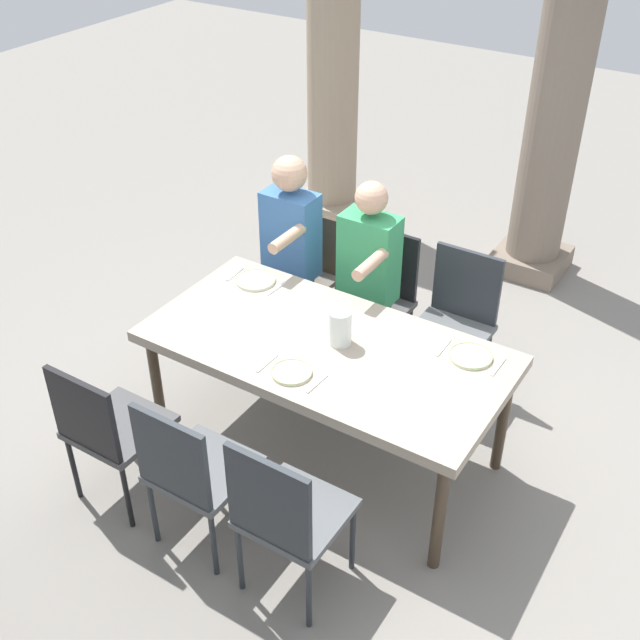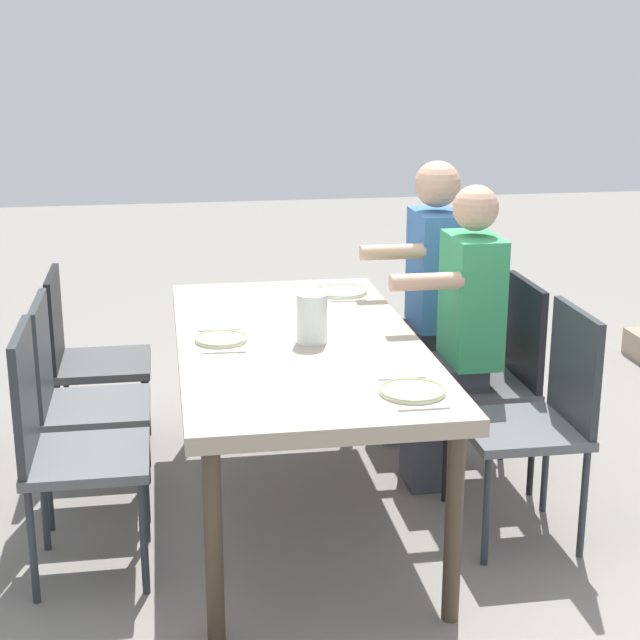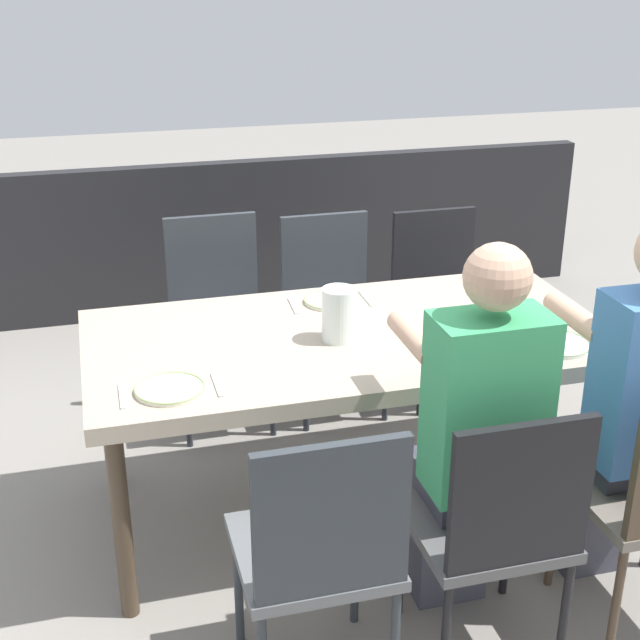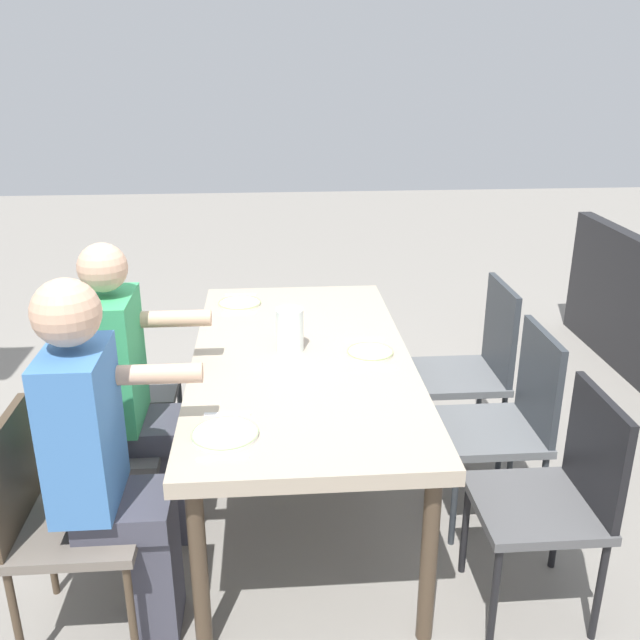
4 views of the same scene
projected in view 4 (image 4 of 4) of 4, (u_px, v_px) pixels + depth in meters
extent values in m
plane|color=gray|center=(303.00, 499.00, 3.32)|extent=(16.00, 16.00, 0.00)
cube|color=tan|center=(302.00, 361.00, 3.06)|extent=(1.91, 0.95, 0.06)
cylinder|color=#473828|center=(199.00, 571.00, 2.36)|extent=(0.06, 0.06, 0.70)
cylinder|color=#473828|center=(226.00, 361.00, 3.99)|extent=(0.06, 0.06, 0.70)
cylinder|color=#473828|center=(429.00, 559.00, 2.41)|extent=(0.06, 0.06, 0.70)
cylinder|color=#473828|center=(362.00, 356.00, 4.04)|extent=(0.06, 0.06, 0.70)
cube|color=#6A6158|center=(80.00, 525.00, 2.42)|extent=(0.44, 0.44, 0.04)
cube|color=#473828|center=(11.00, 477.00, 2.33)|extent=(0.42, 0.03, 0.42)
cylinder|color=#473828|center=(132.00, 616.00, 2.34)|extent=(0.03, 0.03, 0.44)
cylinder|color=#473828|center=(149.00, 542.00, 2.69)|extent=(0.03, 0.03, 0.44)
cylinder|color=#473828|center=(16.00, 622.00, 2.31)|extent=(0.03, 0.03, 0.44)
cylinder|color=#473828|center=(49.00, 547.00, 2.67)|extent=(0.03, 0.03, 0.44)
cube|color=#4F4F50|center=(535.00, 506.00, 2.54)|extent=(0.44, 0.44, 0.04)
cube|color=black|center=(596.00, 452.00, 2.47)|extent=(0.42, 0.03, 0.44)
cylinder|color=black|center=(465.00, 528.00, 2.78)|extent=(0.03, 0.03, 0.43)
cylinder|color=black|center=(494.00, 597.00, 2.43)|extent=(0.03, 0.03, 0.43)
cylinder|color=black|center=(557.00, 523.00, 2.81)|extent=(0.03, 0.03, 0.43)
cylinder|color=black|center=(599.00, 591.00, 2.46)|extent=(0.03, 0.03, 0.43)
cube|color=#4F4F50|center=(112.00, 445.00, 2.94)|extent=(0.44, 0.44, 0.04)
cube|color=black|center=(57.00, 398.00, 2.84)|extent=(0.42, 0.03, 0.46)
cylinder|color=black|center=(156.00, 516.00, 2.86)|extent=(0.03, 0.03, 0.42)
cylinder|color=black|center=(168.00, 465.00, 3.21)|extent=(0.03, 0.03, 0.42)
cylinder|color=black|center=(62.00, 520.00, 2.83)|extent=(0.03, 0.03, 0.42)
cylinder|color=black|center=(84.00, 469.00, 3.18)|extent=(0.03, 0.03, 0.42)
cube|color=#5B5E61|center=(489.00, 431.00, 3.05)|extent=(0.44, 0.44, 0.04)
cube|color=#2D3338|center=(539.00, 382.00, 2.99)|extent=(0.42, 0.03, 0.46)
cylinder|color=#2D3338|center=(434.00, 454.00, 3.30)|extent=(0.03, 0.03, 0.42)
cylinder|color=#2D3338|center=(454.00, 502.00, 2.95)|extent=(0.03, 0.03, 0.42)
cylinder|color=#2D3338|center=(512.00, 451.00, 3.33)|extent=(0.03, 0.03, 0.42)
cylinder|color=#2D3338|center=(541.00, 498.00, 2.97)|extent=(0.03, 0.03, 0.42)
cube|color=#5B5E61|center=(134.00, 386.00, 3.43)|extent=(0.44, 0.44, 0.04)
cube|color=#2D3338|center=(87.00, 344.00, 3.33)|extent=(0.42, 0.03, 0.47)
cylinder|color=#2D3338|center=(172.00, 446.00, 3.35)|extent=(0.03, 0.03, 0.44)
cylinder|color=#2D3338|center=(181.00, 409.00, 3.71)|extent=(0.03, 0.03, 0.44)
cylinder|color=#2D3338|center=(92.00, 449.00, 3.33)|extent=(0.03, 0.03, 0.44)
cylinder|color=#2D3338|center=(108.00, 411.00, 3.68)|extent=(0.03, 0.03, 0.44)
cube|color=#5B5E61|center=(458.00, 376.00, 3.55)|extent=(0.44, 0.44, 0.04)
cube|color=#2D3338|center=(500.00, 331.00, 3.48)|extent=(0.42, 0.03, 0.49)
cylinder|color=#2D3338|center=(411.00, 401.00, 3.80)|extent=(0.03, 0.03, 0.43)
cylinder|color=#2D3338|center=(427.00, 437.00, 3.44)|extent=(0.03, 0.03, 0.43)
cylinder|color=#2D3338|center=(479.00, 399.00, 3.82)|extent=(0.03, 0.03, 0.43)
cylinder|color=#2D3338|center=(501.00, 434.00, 3.47)|extent=(0.03, 0.03, 0.43)
cube|color=#3F3F4C|center=(175.00, 485.00, 3.03)|extent=(0.24, 0.14, 0.46)
cube|color=#3F3F4C|center=(148.00, 430.00, 2.93)|extent=(0.28, 0.32, 0.10)
cube|color=#389E60|center=(113.00, 360.00, 2.80)|extent=(0.34, 0.20, 0.55)
sphere|color=tan|center=(102.00, 268.00, 2.66)|extent=(0.19, 0.19, 0.19)
cylinder|color=tan|center=(175.00, 319.00, 2.91)|extent=(0.07, 0.30, 0.07)
cube|color=#3F3F4C|center=(159.00, 573.00, 2.52)|extent=(0.24, 0.14, 0.46)
cube|color=#3F3F4C|center=(126.00, 510.00, 2.41)|extent=(0.28, 0.32, 0.10)
cube|color=#3F72B2|center=(82.00, 428.00, 2.29)|extent=(0.34, 0.20, 0.56)
sphere|color=tan|center=(66.00, 312.00, 2.14)|extent=(0.22, 0.22, 0.22)
cylinder|color=tan|center=(159.00, 374.00, 2.39)|extent=(0.07, 0.30, 0.07)
cylinder|color=white|center=(225.00, 434.00, 2.40)|extent=(0.24, 0.24, 0.01)
torus|color=#A4C786|center=(225.00, 432.00, 2.40)|extent=(0.24, 0.24, 0.01)
cube|color=silver|center=(223.00, 458.00, 2.26)|extent=(0.03, 0.17, 0.01)
cube|color=silver|center=(227.00, 414.00, 2.54)|extent=(0.02, 0.17, 0.01)
cylinder|color=silver|center=(370.00, 352.00, 3.06)|extent=(0.21, 0.21, 0.01)
torus|color=#A0BE77|center=(370.00, 351.00, 3.06)|extent=(0.21, 0.21, 0.01)
cube|color=silver|center=(375.00, 367.00, 2.92)|extent=(0.02, 0.17, 0.01)
cube|color=silver|center=(366.00, 340.00, 3.20)|extent=(0.03, 0.17, 0.01)
cylinder|color=silver|center=(240.00, 303.00, 3.67)|extent=(0.22, 0.22, 0.01)
torus|color=#A0BE77|center=(240.00, 302.00, 3.66)|extent=(0.23, 0.23, 0.01)
cube|color=silver|center=(239.00, 314.00, 3.53)|extent=(0.02, 0.17, 0.01)
cube|color=silver|center=(241.00, 295.00, 3.81)|extent=(0.02, 0.17, 0.01)
cylinder|color=white|center=(290.00, 330.00, 3.07)|extent=(0.12, 0.12, 0.19)
cylinder|color=#EFEAC6|center=(290.00, 336.00, 3.08)|extent=(0.11, 0.11, 0.13)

